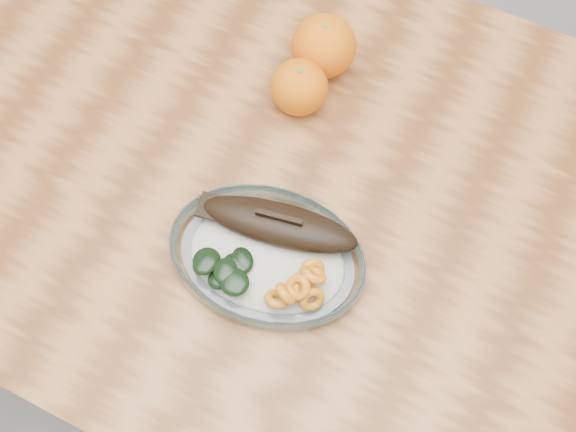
{
  "coord_description": "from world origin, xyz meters",
  "views": [
    {
      "loc": [
        0.28,
        -0.4,
        1.62
      ],
      "look_at": [
        0.11,
        -0.06,
        0.77
      ],
      "focal_mm": 45.0,
      "sensor_mm": 36.0,
      "label": 1
    }
  ],
  "objects": [
    {
      "name": "orange_left",
      "position": [
        0.04,
        0.19,
        0.8
      ],
      "size": [
        0.09,
        0.09,
        0.09
      ],
      "primitive_type": "sphere",
      "color": "orange",
      "rests_on": "dining_table"
    },
    {
      "name": "plated_meal",
      "position": [
        0.11,
        -0.12,
        0.77
      ],
      "size": [
        0.51,
        0.51,
        0.08
      ],
      "rotation": [
        0.0,
        0.0,
        0.14
      ],
      "color": "white",
      "rests_on": "dining_table"
    },
    {
      "name": "orange_right",
      "position": [
        0.04,
        0.12,
        0.79
      ],
      "size": [
        0.08,
        0.08,
        0.08
      ],
      "primitive_type": "sphere",
      "color": "orange",
      "rests_on": "dining_table"
    },
    {
      "name": "dining_table",
      "position": [
        0.0,
        0.0,
        0.65
      ],
      "size": [
        1.2,
        0.8,
        0.75
      ],
      "color": "brown",
      "rests_on": "ground"
    },
    {
      "name": "ground",
      "position": [
        0.0,
        0.0,
        0.0
      ],
      "size": [
        3.0,
        3.0,
        0.0
      ],
      "primitive_type": "plane",
      "color": "slate",
      "rests_on": "ground"
    }
  ]
}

